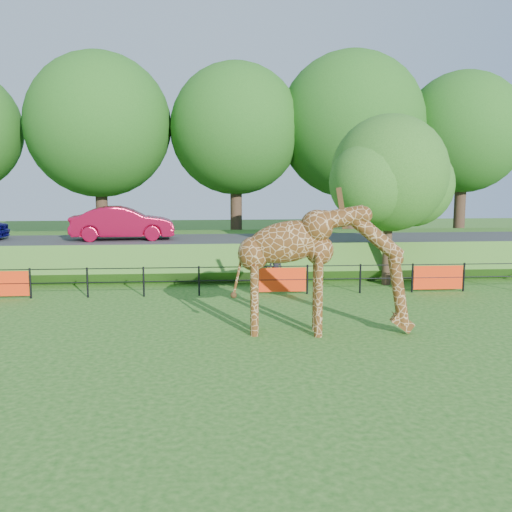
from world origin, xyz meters
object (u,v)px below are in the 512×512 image
object	(u,v)px
car_red	(123,223)
visitor	(276,270)
tree_east	(392,178)
giraffe	(324,270)

from	to	relation	value
car_red	visitor	xyz separation A→B (m)	(6.55, -4.99, -1.47)
car_red	visitor	size ratio (longest dim) A/B	3.27
car_red	tree_east	world-z (taller)	tree_east
giraffe	car_red	distance (m)	13.49
visitor	tree_east	distance (m)	5.88
car_red	giraffe	bearing A→B (deg)	-152.94
car_red	tree_east	xyz separation A→B (m)	(11.20, -4.45, 2.09)
tree_east	visitor	bearing A→B (deg)	-173.38
visitor	tree_east	size ratio (longest dim) A/B	0.21
giraffe	visitor	xyz separation A→B (m)	(-0.57, 6.45, -1.08)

